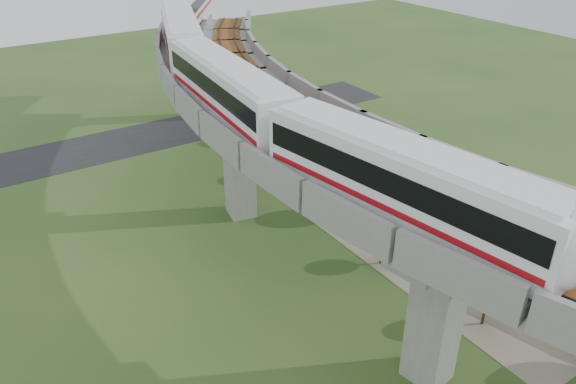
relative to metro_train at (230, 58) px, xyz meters
name	(u,v)px	position (x,y,z in m)	size (l,w,h in m)	color
ground	(304,282)	(-1.66, -12.44, -12.31)	(160.00, 160.00, 0.00)	#2F5120
dirt_lot	(468,234)	(12.34, -14.44, -12.29)	(18.00, 26.00, 0.04)	gray
asphalt_road	(145,137)	(-1.66, 17.56, -12.29)	(60.00, 8.00, 0.03)	#232326
viaduct	(356,147)	(2.18, -12.44, -3.26)	(19.58, 73.98, 11.40)	#99968E
metro_train	(230,58)	(0.00, 0.00, 0.00)	(17.97, 59.94, 3.64)	white
fence	(411,231)	(8.10, -12.44, -11.56)	(3.87, 38.73, 1.50)	#2D382D
tree_0	(276,118)	(9.74, 9.29, -9.86)	(3.16, 3.16, 3.79)	#382314
tree_1	(287,160)	(5.98, 1.36, -10.51)	(2.70, 2.70, 2.95)	#382314
tree_2	(336,197)	(5.47, -6.62, -10.52)	(2.85, 2.85, 3.01)	#382314
tree_3	(382,244)	(4.11, -13.62, -10.61)	(1.92, 1.92, 2.52)	#382314
tree_4	(487,297)	(5.11, -21.80, -10.25)	(1.95, 1.95, 2.90)	#382314
car_white	(565,266)	(13.87, -21.48, -11.63)	(1.50, 3.72, 1.27)	silver
car_red	(499,214)	(15.84, -14.38, -11.67)	(1.27, 3.66, 1.20)	#B32010
car_dark	(426,222)	(10.07, -12.11, -11.66)	(1.71, 4.20, 1.22)	black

